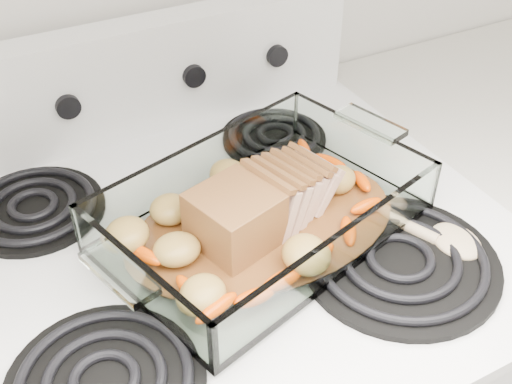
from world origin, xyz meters
name	(u,v)px	position (x,y,z in m)	size (l,w,h in m)	color
counter_right	(499,300)	(0.67, 1.66, 0.47)	(0.58, 0.68, 0.93)	silver
baking_dish	(263,217)	(0.07, 1.63, 0.96)	(0.40, 0.26, 0.08)	silver
pork_roast	(254,206)	(0.05, 1.63, 0.99)	(0.21, 0.09, 0.08)	#965628
roast_vegetables	(249,200)	(0.06, 1.66, 0.97)	(0.33, 0.18, 0.04)	#E44600
wooden_spoon	(417,226)	(0.25, 1.53, 0.95)	(0.14, 0.25, 0.02)	tan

